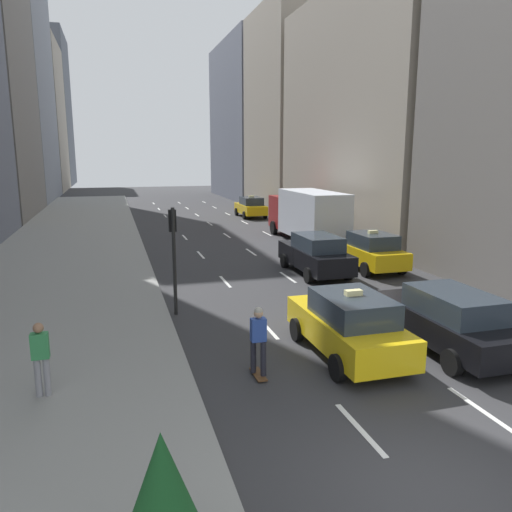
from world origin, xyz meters
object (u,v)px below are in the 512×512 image
object	(u,v)px
traffic_light_pole	(173,243)
planter_with_shrub	(163,504)
taxi_third	(251,207)
sedan_silver_behind	(448,319)
box_truck	(307,214)
skateboarder	(258,339)
sedan_black_near	(315,254)
taxi_second	(370,251)
pedestrian_near_curb	(41,356)
taxi_lead	(349,324)

from	to	relation	value
traffic_light_pole	planter_with_shrub	bearing A→B (deg)	-97.72
taxi_third	sedan_silver_behind	xyz separation A→B (m)	(-2.80, -30.16, -0.01)
sedan_silver_behind	box_truck	xyz separation A→B (m)	(2.80, 17.34, 0.84)
skateboarder	traffic_light_pole	xyz separation A→B (m)	(-1.31, 5.44, 1.45)
sedan_black_near	sedan_silver_behind	bearing A→B (deg)	-90.00
taxi_third	skateboarder	xyz separation A→B (m)	(-8.24, -30.35, 0.08)
sedan_black_near	planter_with_shrub	world-z (taller)	planter_with_shrub
taxi_third	skateboarder	world-z (taller)	taxi_third
taxi_second	box_truck	distance (m)	7.97
pedestrian_near_curb	taxi_second	bearing A→B (deg)	36.18
box_truck	traffic_light_pole	world-z (taller)	traffic_light_pole
taxi_second	box_truck	bearing A→B (deg)	90.00
sedan_black_near	planter_with_shrub	size ratio (longest dim) A/B	2.51
taxi_lead	sedan_silver_behind	xyz separation A→B (m)	(2.80, -0.34, -0.01)
pedestrian_near_curb	sedan_black_near	bearing A→B (deg)	42.50
skateboarder	traffic_light_pole	bearing A→B (deg)	103.56
sedan_black_near	box_truck	distance (m)	8.59
taxi_lead	planter_with_shrub	bearing A→B (deg)	-132.31
taxi_third	taxi_lead	bearing A→B (deg)	-100.64
box_truck	planter_with_shrub	bearing A→B (deg)	-115.65
sedan_black_near	skateboarder	bearing A→B (deg)	-119.91
skateboarder	sedan_silver_behind	bearing A→B (deg)	2.07
taxi_second	taxi_third	bearing A→B (deg)	90.00
skateboarder	pedestrian_near_curb	bearing A→B (deg)	179.30
sedan_silver_behind	traffic_light_pole	xyz separation A→B (m)	(-6.75, 5.24, 1.54)
taxi_lead	sedan_silver_behind	bearing A→B (deg)	-6.90
taxi_third	skateboarder	size ratio (longest dim) A/B	2.52
taxi_second	planter_with_shrub	xyz separation A→B (m)	(-11.02, -15.03, 0.27)
sedan_silver_behind	pedestrian_near_curb	world-z (taller)	pedestrian_near_curb
pedestrian_near_curb	traffic_light_pole	distance (m)	6.56
taxi_second	planter_with_shrub	distance (m)	18.64
traffic_light_pole	taxi_third	bearing A→B (deg)	69.03
sedan_silver_behind	taxi_lead	bearing A→B (deg)	173.10
taxi_third	traffic_light_pole	distance (m)	26.73
taxi_second	sedan_black_near	xyz separation A→B (m)	(-2.80, -0.15, 0.03)
sedan_black_near	skateboarder	size ratio (longest dim) A/B	2.80
sedan_silver_behind	planter_with_shrub	size ratio (longest dim) A/B	2.51
sedan_silver_behind	taxi_second	bearing A→B (deg)	73.43
taxi_third	planter_with_shrub	world-z (taller)	planter_with_shrub
pedestrian_near_curb	skateboarder	bearing A→B (deg)	-0.70
taxi_third	taxi_second	bearing A→B (deg)	-90.00
taxi_lead	traffic_light_pole	xyz separation A→B (m)	(-3.95, 4.90, 1.53)
taxi_lead	taxi_third	bearing A→B (deg)	79.36
skateboarder	traffic_light_pole	world-z (taller)	traffic_light_pole
taxi_lead	planter_with_shrub	xyz separation A→B (m)	(-5.42, -5.96, 0.27)
taxi_lead	pedestrian_near_curb	distance (m)	7.47
taxi_second	skateboarder	xyz separation A→B (m)	(-8.24, -9.60, 0.08)
planter_with_shrub	sedan_black_near	bearing A→B (deg)	61.07
taxi_second	sedan_black_near	world-z (taller)	taxi_second
sedan_silver_behind	traffic_light_pole	world-z (taller)	traffic_light_pole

